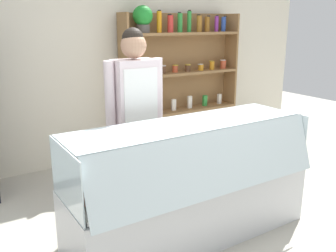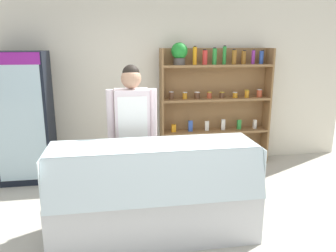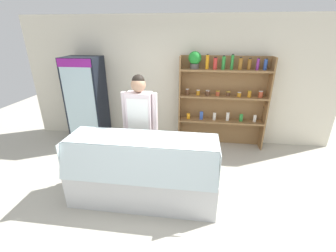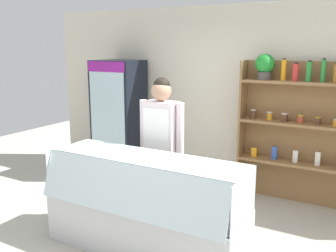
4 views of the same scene
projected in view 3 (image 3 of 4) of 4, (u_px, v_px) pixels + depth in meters
name	position (u px, v px, depth m)	size (l,w,h in m)	color
ground_plane	(158.00, 204.00, 3.33)	(12.00, 12.00, 0.00)	#B7B2A3
back_wall	(176.00, 81.00, 4.94)	(6.80, 0.10, 2.70)	silver
drinks_fridge	(87.00, 101.00, 4.94)	(0.74, 0.61, 1.89)	black
shelving_unit	(220.00, 95.00, 4.69)	(1.81, 0.29, 2.01)	olive
deli_display_case	(143.00, 181.00, 3.32)	(2.12, 0.76, 1.01)	silver
shop_clerk	(140.00, 119.00, 3.64)	(0.58, 0.25, 1.76)	#2D2D38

